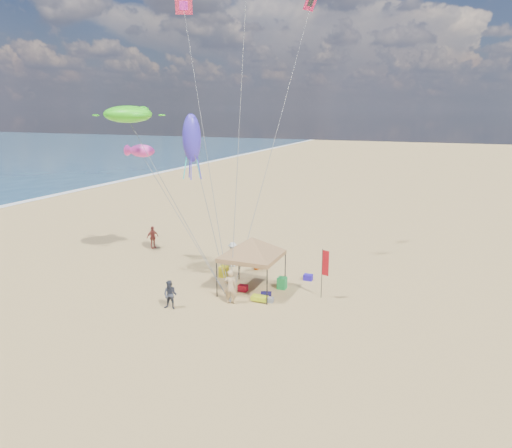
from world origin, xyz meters
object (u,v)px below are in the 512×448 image
(chair_yellow, at_px, (224,272))
(canopy_tent, at_px, (252,239))
(chair_green, at_px, (282,283))
(cooler_red, at_px, (243,288))
(beach_cart, at_px, (260,298))
(person_near_a, at_px, (230,287))
(person_near_b, at_px, (170,295))
(feather_flag, at_px, (325,266))
(person_near_c, at_px, (233,255))
(person_far_a, at_px, (153,237))
(cooler_blue, at_px, (308,277))

(chair_yellow, bearing_deg, canopy_tent, -30.96)
(canopy_tent, distance_m, chair_green, 3.36)
(chair_yellow, bearing_deg, chair_green, -7.15)
(cooler_red, bearing_deg, canopy_tent, 22.07)
(cooler_red, xyz_separation_m, beach_cart, (1.49, -1.07, 0.01))
(canopy_tent, relative_size, person_near_a, 3.21)
(beach_cart, height_order, person_near_b, person_near_b)
(feather_flag, height_order, chair_green, feather_flag)
(cooler_red, distance_m, person_near_c, 4.56)
(person_near_b, distance_m, person_far_a, 11.88)
(feather_flag, relative_size, cooler_red, 5.34)
(chair_green, bearing_deg, cooler_blue, 61.94)
(chair_yellow, height_order, person_far_a, person_far_a)
(chair_green, xyz_separation_m, person_near_c, (-4.42, 2.55, 0.51))
(chair_green, height_order, chair_yellow, same)
(canopy_tent, relative_size, chair_yellow, 8.82)
(cooler_red, relative_size, chair_yellow, 0.77)
(feather_flag, height_order, person_near_b, feather_flag)
(beach_cart, xyz_separation_m, person_far_a, (-11.48, 6.56, 0.67))
(feather_flag, height_order, person_far_a, feather_flag)
(person_far_a, bearing_deg, chair_green, -87.28)
(person_near_b, bearing_deg, canopy_tent, 44.09)
(cooler_red, height_order, chair_yellow, chair_yellow)
(cooler_blue, distance_m, person_near_b, 8.98)
(cooler_blue, bearing_deg, beach_cart, -109.84)
(cooler_red, distance_m, person_far_a, 11.42)
(chair_green, bearing_deg, chair_yellow, 172.85)
(beach_cart, relative_size, person_near_b, 0.57)
(cooler_red, relative_size, person_near_a, 0.28)
(person_near_c, relative_size, person_far_a, 0.99)
(beach_cart, distance_m, person_near_a, 1.80)
(canopy_tent, bearing_deg, person_near_b, -127.54)
(cooler_red, relative_size, chair_green, 0.77)
(canopy_tent, height_order, cooler_blue, canopy_tent)
(feather_flag, relative_size, person_near_b, 1.83)
(person_near_b, bearing_deg, person_near_a, 27.25)
(person_near_a, bearing_deg, chair_green, -140.88)
(beach_cart, height_order, person_far_a, person_far_a)
(cooler_blue, height_order, person_far_a, person_far_a)
(canopy_tent, bearing_deg, person_far_a, 153.20)
(feather_flag, bearing_deg, person_near_b, -148.05)
(chair_yellow, bearing_deg, person_near_b, -94.56)
(beach_cart, height_order, person_near_c, person_near_c)
(person_near_c, bearing_deg, person_near_a, 92.98)
(chair_yellow, relative_size, person_near_c, 0.41)
(cooler_red, distance_m, person_near_a, 2.04)
(canopy_tent, xyz_separation_m, person_near_a, (-0.41, -2.08, -2.20))
(cooler_red, distance_m, beach_cart, 1.84)
(cooler_blue, xyz_separation_m, person_near_c, (-5.47, 0.59, 0.67))
(cooler_red, bearing_deg, beach_cart, -35.58)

